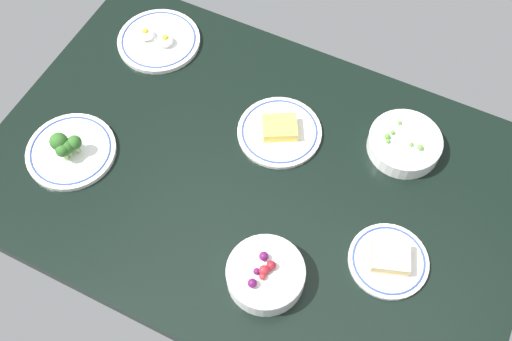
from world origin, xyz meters
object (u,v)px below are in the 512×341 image
plate_broccoli (70,150)px  plate_sandwich (389,260)px  bowl_berries (266,274)px  plate_eggs (159,40)px  bowl_peas (405,143)px  plate_cheese (279,131)px

plate_broccoli → plate_sandwich: size_ratio=1.23×
bowl_berries → plate_eggs: 73.91cm
bowl_peas → plate_eggs: 71.72cm
bowl_berries → bowl_peas: bearing=-109.2°
bowl_berries → plate_eggs: bearing=-40.9°
plate_eggs → bowl_peas: bearing=177.5°
plate_eggs → plate_cheese: size_ratio=1.07×
plate_broccoli → plate_cheese: plate_broccoli is taller
bowl_berries → plate_sandwich: (-22.70, -15.55, -1.55)cm
plate_broccoli → plate_cheese: 51.51cm
plate_cheese → bowl_peas: bearing=-162.2°
plate_eggs → plate_cheese: 44.25cm
plate_broccoli → bowl_peas: bearing=-152.8°
bowl_berries → plate_cheese: 38.32cm
plate_eggs → plate_sandwich: 85.15cm
bowl_berries → plate_cheese: (13.42, -35.86, -1.72)cm
plate_eggs → plate_cheese: bearing=163.6°
plate_cheese → plate_sandwich: plate_sandwich is taller
bowl_berries → plate_sandwich: size_ratio=0.96×
plate_cheese → plate_sandwich: (-36.12, 20.31, 0.17)cm
bowl_peas → plate_cheese: (29.18, 9.39, -1.35)cm
bowl_peas → bowl_berries: size_ratio=1.04×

